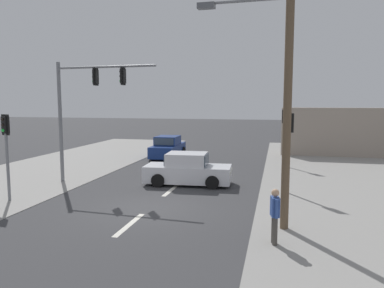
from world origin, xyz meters
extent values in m
plane|color=#3A3A3D|center=(0.00, 0.00, 0.00)|extent=(140.00, 140.00, 0.00)
cube|color=silver|center=(0.00, -2.00, 0.00)|extent=(0.20, 2.40, 0.01)
cube|color=silver|center=(0.00, 3.00, 0.00)|extent=(0.20, 2.40, 0.01)
cube|color=silver|center=(0.00, 8.00, 0.00)|extent=(0.20, 2.40, 0.01)
cube|color=gray|center=(-8.50, 4.00, 0.01)|extent=(8.00, 40.00, 0.02)
cylinder|color=brown|center=(5.01, -1.27, 4.98)|extent=(0.26, 0.26, 9.97)
cylinder|color=slate|center=(3.71, -1.21, 7.18)|extent=(2.60, 0.21, 0.09)
cube|color=#595B60|center=(2.41, -1.15, 7.11)|extent=(0.57, 0.31, 0.18)
cylinder|color=slate|center=(-5.93, 3.55, 3.00)|extent=(0.18, 0.18, 6.00)
cylinder|color=slate|center=(-3.33, 3.37, 5.70)|extent=(5.20, 0.47, 0.11)
cube|color=black|center=(-3.85, 3.41, 5.25)|extent=(0.22, 0.27, 0.68)
cube|color=black|center=(-3.85, 3.41, 5.25)|extent=(0.07, 0.44, 0.84)
sphere|color=black|center=(-3.97, 3.41, 5.47)|extent=(0.13, 0.13, 0.13)
sphere|color=black|center=(-3.97, 3.41, 5.25)|extent=(0.13, 0.13, 0.13)
sphere|color=green|center=(-3.97, 3.41, 5.03)|extent=(0.13, 0.13, 0.13)
cube|color=black|center=(-2.40, 3.30, 5.25)|extent=(0.22, 0.27, 0.68)
cube|color=black|center=(-2.40, 3.30, 5.25)|extent=(0.07, 0.44, 0.84)
sphere|color=black|center=(-2.52, 3.31, 5.47)|extent=(0.13, 0.13, 0.13)
sphere|color=black|center=(-2.52, 3.31, 5.25)|extent=(0.13, 0.13, 0.13)
sphere|color=green|center=(-2.52, 3.31, 5.03)|extent=(0.13, 0.13, 0.13)
cylinder|color=slate|center=(5.19, 3.59, 1.40)|extent=(0.12, 0.12, 2.80)
cube|color=black|center=(5.19, 3.59, 3.14)|extent=(0.30, 0.26, 0.68)
cube|color=black|center=(5.19, 3.59, 3.14)|extent=(0.44, 0.15, 0.84)
sphere|color=black|center=(5.16, 3.47, 3.36)|extent=(0.13, 0.13, 0.13)
sphere|color=black|center=(5.16, 3.47, 3.14)|extent=(0.13, 0.13, 0.13)
sphere|color=green|center=(5.16, 3.47, 2.92)|extent=(0.13, 0.13, 0.13)
cylinder|color=slate|center=(-5.98, -0.29, 1.40)|extent=(0.12, 0.12, 2.80)
cube|color=black|center=(-5.98, -0.29, 3.14)|extent=(0.31, 0.26, 0.68)
cube|color=black|center=(-5.98, -0.29, 3.14)|extent=(0.43, 0.16, 0.84)
sphere|color=black|center=(-6.01, -0.40, 3.36)|extent=(0.13, 0.13, 0.13)
sphere|color=black|center=(-6.01, -0.40, 3.14)|extent=(0.13, 0.13, 0.13)
sphere|color=green|center=(-6.01, -0.40, 2.92)|extent=(0.13, 0.13, 0.13)
cylinder|color=slate|center=(5.19, 10.56, 1.40)|extent=(0.12, 0.12, 2.80)
cube|color=black|center=(5.19, 10.56, 3.14)|extent=(0.29, 0.24, 0.68)
cube|color=black|center=(5.19, 10.56, 3.14)|extent=(0.44, 0.11, 0.84)
sphere|color=black|center=(5.17, 10.44, 3.36)|extent=(0.13, 0.13, 0.13)
sphere|color=black|center=(5.17, 10.44, 3.14)|extent=(0.13, 0.13, 0.13)
sphere|color=green|center=(5.17, 10.44, 2.92)|extent=(0.13, 0.13, 0.13)
cube|color=#A39384|center=(11.00, 16.00, 1.80)|extent=(12.00, 1.00, 3.60)
cube|color=silver|center=(0.47, 4.34, 0.54)|extent=(4.30, 1.95, 0.80)
cube|color=silver|center=(0.42, 4.34, 1.25)|extent=(1.99, 1.67, 0.62)
cube|color=#384756|center=(1.39, 4.40, 1.25)|extent=(0.15, 1.44, 0.53)
cube|color=#384756|center=(-0.55, 4.28, 1.25)|extent=(0.15, 1.41, 0.50)
cube|color=white|center=(2.59, 4.47, 0.72)|extent=(0.13, 1.44, 0.14)
cylinder|color=black|center=(1.72, 5.27, 0.32)|extent=(0.65, 0.23, 0.64)
cylinder|color=black|center=(1.82, 3.58, 0.32)|extent=(0.65, 0.23, 0.64)
cylinder|color=black|center=(-0.88, 5.11, 0.32)|extent=(0.65, 0.23, 0.64)
cylinder|color=black|center=(-0.78, 3.42, 0.32)|extent=(0.65, 0.23, 0.64)
cube|color=navy|center=(-3.04, 12.68, 0.54)|extent=(1.76, 4.22, 0.80)
cube|color=navy|center=(-3.04, 12.63, 1.25)|extent=(1.59, 1.92, 0.62)
cube|color=#384756|center=(-3.06, 13.60, 1.25)|extent=(1.44, 0.08, 0.53)
cube|color=#384756|center=(-3.03, 11.66, 1.25)|extent=(1.40, 0.08, 0.50)
cube|color=white|center=(-3.07, 14.80, 0.72)|extent=(1.45, 0.06, 0.14)
cylinder|color=black|center=(-3.91, 13.97, 0.32)|extent=(0.20, 0.64, 0.64)
cylinder|color=black|center=(-2.21, 14.00, 0.32)|extent=(0.20, 0.64, 0.64)
cylinder|color=black|center=(-3.87, 11.37, 0.32)|extent=(0.20, 0.64, 0.64)
cylinder|color=black|center=(-2.17, 11.39, 0.32)|extent=(0.20, 0.64, 0.64)
cylinder|color=#47423D|center=(4.69, -2.61, 0.42)|extent=(0.14, 0.14, 0.84)
cylinder|color=#47423D|center=(4.73, -2.78, 0.42)|extent=(0.14, 0.14, 0.84)
cube|color=#33519E|center=(4.71, -2.70, 1.12)|extent=(0.29, 0.40, 0.56)
sphere|color=tan|center=(4.71, -2.70, 1.52)|extent=(0.22, 0.22, 0.22)
cylinder|color=#33519E|center=(4.67, -2.47, 1.12)|extent=(0.09, 0.09, 0.54)
cylinder|color=#33519E|center=(4.76, -2.93, 1.12)|extent=(0.09, 0.09, 0.54)
camera|label=1|loc=(4.73, -13.27, 4.10)|focal=35.00mm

